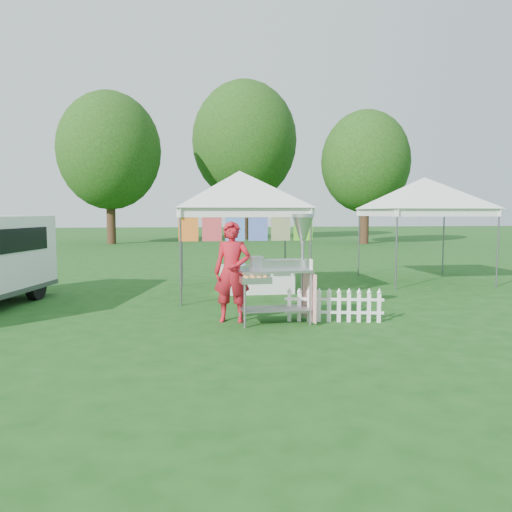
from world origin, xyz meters
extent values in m
plane|color=#184513|center=(0.00, 0.00, 0.00)|extent=(120.00, 120.00, 0.00)
cylinder|color=#59595E|center=(-1.42, 2.08, 1.05)|extent=(0.04, 0.04, 2.10)
cylinder|color=#59595E|center=(1.42, 2.08, 1.05)|extent=(0.04, 0.04, 2.10)
cylinder|color=#59595E|center=(-1.42, 4.92, 1.05)|extent=(0.04, 0.04, 2.10)
cylinder|color=#59595E|center=(1.42, 4.92, 1.05)|extent=(0.04, 0.04, 2.10)
cube|color=white|center=(0.00, 2.08, 2.00)|extent=(3.00, 0.03, 0.22)
cube|color=white|center=(0.00, 4.92, 2.00)|extent=(3.00, 0.03, 0.22)
pyramid|color=white|center=(0.00, 3.50, 3.00)|extent=(4.24, 4.24, 0.90)
cylinder|color=#59595E|center=(0.00, 2.08, 2.08)|extent=(3.00, 0.03, 0.03)
cube|color=red|center=(-1.25, 2.08, 1.73)|extent=(0.42, 0.01, 0.70)
cube|color=#D11A62|center=(-0.75, 2.08, 1.73)|extent=(0.42, 0.01, 0.70)
cube|color=blue|center=(-0.25, 2.08, 1.73)|extent=(0.42, 0.01, 0.70)
cube|color=purple|center=(0.25, 2.08, 1.73)|extent=(0.42, 0.01, 0.70)
cube|color=yellow|center=(0.75, 2.08, 1.73)|extent=(0.42, 0.01, 0.70)
cube|color=#19971C|center=(1.25, 2.08, 1.73)|extent=(0.42, 0.01, 0.70)
cylinder|color=#59595E|center=(4.08, 3.58, 1.05)|extent=(0.04, 0.04, 2.10)
cylinder|color=#59595E|center=(6.92, 3.58, 1.05)|extent=(0.04, 0.04, 2.10)
cylinder|color=#59595E|center=(4.08, 6.42, 1.05)|extent=(0.04, 0.04, 2.10)
cylinder|color=#59595E|center=(6.92, 6.42, 1.05)|extent=(0.04, 0.04, 2.10)
cube|color=white|center=(5.50, 3.58, 2.00)|extent=(3.00, 0.03, 0.22)
cube|color=white|center=(5.50, 6.42, 2.00)|extent=(3.00, 0.03, 0.22)
pyramid|color=white|center=(5.50, 5.00, 3.00)|extent=(4.24, 4.24, 0.90)
cylinder|color=#59595E|center=(5.50, 3.58, 2.08)|extent=(3.00, 0.03, 0.03)
cylinder|color=#322312|center=(-6.00, 24.00, 1.98)|extent=(0.56, 0.56, 3.96)
ellipsoid|color=#2D651C|center=(-6.00, 24.00, 5.85)|extent=(6.40, 6.40, 7.36)
cylinder|color=#322312|center=(3.00, 28.00, 2.42)|extent=(0.56, 0.56, 4.84)
ellipsoid|color=#2D651C|center=(3.00, 28.00, 7.15)|extent=(7.60, 7.60, 8.74)
cylinder|color=#322312|center=(10.00, 22.00, 1.76)|extent=(0.56, 0.56, 3.52)
ellipsoid|color=#2D651C|center=(10.00, 22.00, 5.20)|extent=(5.60, 5.60, 6.44)
cylinder|color=gray|center=(-0.31, -0.20, 0.48)|extent=(0.04, 0.04, 0.96)
cylinder|color=gray|center=(0.87, -0.13, 0.48)|extent=(0.04, 0.04, 0.96)
cylinder|color=gray|center=(-0.34, 0.34, 0.48)|extent=(0.04, 0.04, 0.96)
cylinder|color=gray|center=(0.84, 0.41, 0.48)|extent=(0.04, 0.04, 0.96)
cube|color=gray|center=(0.27, 0.11, 0.27)|extent=(1.25, 0.67, 0.02)
cube|color=#B7B7BC|center=(0.27, 0.11, 0.96)|extent=(1.31, 0.71, 0.04)
cube|color=#B7B7BC|center=(0.45, 0.17, 1.06)|extent=(0.92, 0.32, 0.16)
cube|color=gray|center=(-0.06, 0.14, 1.10)|extent=(0.23, 0.25, 0.23)
cylinder|color=gray|center=(0.79, 0.19, 1.44)|extent=(0.06, 0.06, 0.96)
cone|color=#B7B7BC|center=(0.79, 0.19, 1.71)|extent=(0.40, 0.40, 0.43)
cylinder|color=#B7B7BC|center=(0.79, 0.19, 1.94)|extent=(0.43, 0.43, 0.06)
cube|color=#B7B7BC|center=(-0.14, -0.32, 0.85)|extent=(0.53, 0.35, 0.11)
cube|color=#FFAEAB|center=(0.91, 0.14, 0.48)|extent=(0.07, 0.80, 0.86)
cube|color=white|center=(0.87, -0.16, 1.09)|extent=(0.02, 0.15, 0.19)
imported|color=#AD1521|center=(-0.48, 0.35, 0.92)|extent=(0.76, 0.59, 1.84)
cube|color=white|center=(-5.40, 3.93, 0.73)|extent=(1.83, 1.00, 0.82)
cube|color=black|center=(-4.80, 2.34, 1.41)|extent=(0.56, 2.45, 0.50)
cube|color=black|center=(-5.32, 4.26, 1.41)|extent=(1.52, 0.36, 0.50)
cylinder|color=black|center=(-4.72, 3.26, 0.31)|extent=(0.33, 0.65, 0.62)
cube|color=white|center=(0.56, 0.21, 0.28)|extent=(0.07, 0.03, 0.56)
cube|color=white|center=(0.74, 0.18, 0.28)|extent=(0.07, 0.03, 0.56)
cube|color=white|center=(0.91, 0.14, 0.28)|extent=(0.07, 0.03, 0.56)
cube|color=white|center=(1.09, 0.10, 0.28)|extent=(0.07, 0.03, 0.56)
cube|color=white|center=(1.27, 0.07, 0.28)|extent=(0.07, 0.03, 0.56)
cube|color=white|center=(1.44, 0.03, 0.28)|extent=(0.07, 0.03, 0.56)
cube|color=white|center=(1.62, -0.01, 0.28)|extent=(0.07, 0.03, 0.56)
cube|color=white|center=(1.79, -0.04, 0.28)|extent=(0.07, 0.03, 0.56)
cube|color=white|center=(1.97, -0.08, 0.28)|extent=(0.07, 0.03, 0.56)
cube|color=white|center=(2.15, -0.12, 0.28)|extent=(0.07, 0.03, 0.56)
cube|color=white|center=(1.35, 0.05, 0.18)|extent=(1.77, 0.40, 0.05)
cube|color=white|center=(1.35, 0.05, 0.42)|extent=(1.77, 0.40, 0.05)
cube|color=white|center=(0.43, 3.54, 0.35)|extent=(1.80, 0.70, 0.69)
camera|label=1|loc=(-1.30, -8.63, 2.00)|focal=35.00mm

